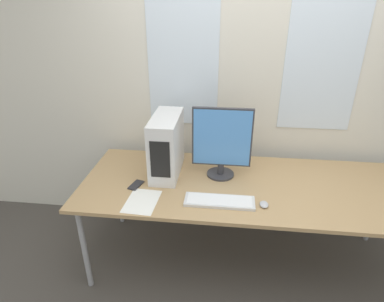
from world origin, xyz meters
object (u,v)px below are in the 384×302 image
object	(u,v)px
pc_tower	(167,145)
monitor_main	(222,142)
keyboard	(219,201)
cell_phone	(136,185)
mouse	(264,204)

from	to	relation	value
pc_tower	monitor_main	world-z (taller)	monitor_main
keyboard	cell_phone	xyz separation A→B (m)	(-0.62, 0.14, -0.01)
monitor_main	cell_phone	xyz separation A→B (m)	(-0.62, -0.23, -0.28)
monitor_main	keyboard	size ratio (longest dim) A/B	1.16
keyboard	pc_tower	bearing A→B (deg)	138.47
monitor_main	keyboard	xyz separation A→B (m)	(0.01, -0.37, -0.27)
monitor_main	mouse	xyz separation A→B (m)	(0.30, -0.38, -0.27)
pc_tower	mouse	bearing A→B (deg)	-27.93
keyboard	mouse	xyz separation A→B (m)	(0.30, -0.01, 0.00)
keyboard	cell_phone	distance (m)	0.64
monitor_main	mouse	world-z (taller)	monitor_main
pc_tower	cell_phone	xyz separation A→B (m)	(-0.19, -0.24, -0.23)
mouse	cell_phone	distance (m)	0.93
cell_phone	pc_tower	bearing A→B (deg)	66.19
monitor_main	keyboard	world-z (taller)	monitor_main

